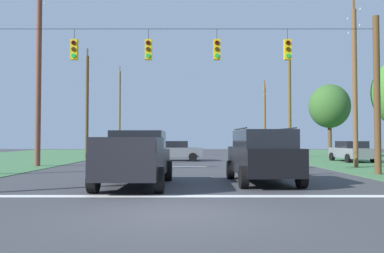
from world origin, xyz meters
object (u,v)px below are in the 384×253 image
(overhead_signal_span, at_px, (185,86))
(pickup_truck, at_px, (137,158))
(suv_black, at_px, (263,155))
(distant_car_far_parked, at_px, (352,151))
(tree_roadside_far_right, at_px, (330,106))
(utility_pole_distant_right, at_px, (88,105))
(distant_car_crossing_white, at_px, (275,149))
(distant_car_oncoming, at_px, (175,150))
(utility_pole_far_right, at_px, (290,101))
(utility_pole_near_left, at_px, (265,117))
(utility_pole_far_left, at_px, (39,77))
(utility_pole_mid_right, at_px, (356,83))
(utility_pole_distant_left, at_px, (120,110))

(overhead_signal_span, height_order, pickup_truck, overhead_signal_span)
(suv_black, xyz_separation_m, distant_car_far_parked, (9.03, 14.06, -0.27))
(tree_roadside_far_right, bearing_deg, utility_pole_distant_right, 178.46)
(distant_car_crossing_white, distance_m, distant_car_oncoming, 10.47)
(utility_pole_far_right, height_order, tree_roadside_far_right, utility_pole_far_right)
(suv_black, bearing_deg, overhead_signal_span, 130.62)
(distant_car_crossing_white, bearing_deg, utility_pole_near_left, 82.86)
(distant_car_far_parked, distance_m, utility_pole_far_left, 22.10)
(distant_car_crossing_white, distance_m, utility_pole_mid_right, 13.92)
(utility_pole_mid_right, bearing_deg, utility_pole_far_left, 176.71)
(utility_pole_far_left, height_order, utility_pole_distant_left, utility_pole_far_left)
(utility_pole_far_left, bearing_deg, utility_pole_near_left, 54.65)
(pickup_truck, distance_m, distant_car_oncoming, 16.57)
(distant_car_far_parked, bearing_deg, suv_black, -122.70)
(pickup_truck, bearing_deg, distant_car_far_parked, 47.55)
(tree_roadside_far_right, bearing_deg, utility_pole_distant_left, 144.58)
(distant_car_far_parked, xyz_separation_m, tree_roadside_far_right, (0.85, 6.99, 3.86))
(distant_car_far_parked, xyz_separation_m, utility_pole_distant_left, (-21.12, 22.62, 4.70))
(utility_pole_near_left, relative_size, tree_roadside_far_right, 1.38)
(utility_pole_mid_right, height_order, utility_pole_far_right, utility_pole_far_right)
(distant_car_oncoming, distance_m, utility_pole_distant_left, 22.95)
(suv_black, bearing_deg, utility_pole_mid_right, 49.83)
(utility_pole_far_left, bearing_deg, utility_pole_mid_right, -3.29)
(overhead_signal_span, height_order, tree_roadside_far_right, overhead_signal_span)
(utility_pole_distant_left, bearing_deg, distant_car_crossing_white, -42.26)
(utility_pole_mid_right, distance_m, utility_pole_distant_right, 23.50)
(distant_car_oncoming, bearing_deg, utility_pole_distant_right, 144.57)
(pickup_truck, distance_m, tree_roadside_far_right, 26.51)
(distant_car_crossing_white, distance_m, utility_pole_distant_left, 23.39)
(distant_car_crossing_white, relative_size, tree_roadside_far_right, 0.66)
(pickup_truck, relative_size, utility_pole_mid_right, 0.54)
(distant_car_crossing_white, relative_size, distant_car_far_parked, 1.00)
(utility_pole_far_left, bearing_deg, distant_car_far_parked, 12.94)
(distant_car_oncoming, bearing_deg, utility_pole_far_right, 32.11)
(tree_roadside_far_right, bearing_deg, suv_black, -115.14)
(overhead_signal_span, bearing_deg, distant_car_crossing_white, 66.12)
(utility_pole_distant_right, bearing_deg, utility_pole_far_right, 2.14)
(overhead_signal_span, distance_m, utility_pole_far_left, 10.77)
(utility_pole_near_left, distance_m, utility_pole_distant_left, 18.80)
(utility_pole_far_right, relative_size, utility_pole_near_left, 1.17)
(overhead_signal_span, bearing_deg, utility_pole_distant_left, 105.32)
(utility_pole_far_right, height_order, utility_pole_distant_left, utility_pole_distant_left)
(tree_roadside_far_right, bearing_deg, utility_pole_mid_right, -103.11)
(distant_car_crossing_white, bearing_deg, utility_pole_far_right, 32.49)
(utility_pole_mid_right, relative_size, utility_pole_far_right, 0.92)
(distant_car_crossing_white, xyz_separation_m, distant_car_oncoming, (-8.88, -5.55, 0.00))
(distant_car_oncoming, bearing_deg, distant_car_far_parked, -7.23)
(suv_black, height_order, utility_pole_far_left, utility_pole_far_left)
(distant_car_crossing_white, distance_m, utility_pole_far_right, 4.88)
(distant_car_far_parked, bearing_deg, utility_pole_far_right, 106.40)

